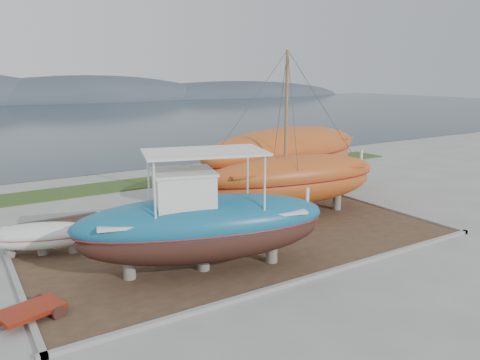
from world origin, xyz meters
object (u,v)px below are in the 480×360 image
blue_caique (203,212)px  orange_bare_hull (284,163)px  red_trailer (31,314)px  orange_sailboat (294,136)px  white_dinghy (42,239)px

blue_caique → orange_bare_hull: bearing=53.4°
red_trailer → orange_sailboat: bearing=0.9°
red_trailer → orange_bare_hull: bearing=9.8°
orange_bare_hull → red_trailer: bearing=-163.6°
white_dinghy → red_trailer: white_dinghy is taller
orange_sailboat → white_dinghy: bearing=-177.4°
white_dinghy → orange_sailboat: (11.87, -1.17, 3.49)m
orange_sailboat → orange_bare_hull: bearing=67.3°
orange_sailboat → orange_bare_hull: orange_sailboat is taller
white_dinghy → orange_bare_hull: (13.86, 2.15, 1.37)m
orange_bare_hull → red_trailer: 16.91m
orange_sailboat → red_trailer: (-13.12, -4.06, -3.98)m
orange_bare_hull → red_trailer: orange_bare_hull is taller
white_dinghy → red_trailer: size_ratio=1.55×
orange_bare_hull → red_trailer: size_ratio=4.56×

